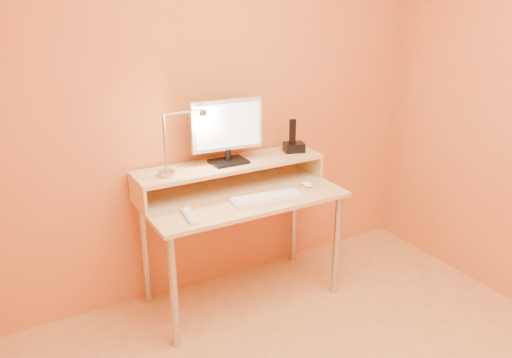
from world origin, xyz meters
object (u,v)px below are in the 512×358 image
monitor_panel (227,125)px  remote_control (190,216)px  keyboard (267,199)px  lamp_base (167,173)px  phone_dock (294,147)px  mouse (307,184)px

monitor_panel → remote_control: monitor_panel is taller
keyboard → remote_control: (-0.48, 0.01, -0.00)m
lamp_base → phone_dock: (0.89, 0.03, 0.02)m
monitor_panel → lamp_base: 0.47m
monitor_panel → keyboard: bearing=-67.9°
lamp_base → keyboard: (0.51, -0.28, -0.16)m
keyboard → mouse: 0.34m
remote_control → monitor_panel: bearing=44.6°
phone_dock → keyboard: phone_dock is taller
keyboard → remote_control: bearing=-174.6°
remote_control → keyboard: bearing=5.0°
mouse → remote_control: bearing=-176.4°
lamp_base → mouse: bearing=-13.4°
lamp_base → remote_control: lamp_base is taller
lamp_base → mouse: 0.88m
phone_dock → remote_control: (-0.87, -0.30, -0.18)m
lamp_base → keyboard: size_ratio=0.24×
phone_dock → mouse: phone_dock is taller
mouse → remote_control: (-0.82, -0.07, -0.01)m
monitor_panel → lamp_base: monitor_panel is taller
mouse → lamp_base: bearing=165.4°
phone_dock → remote_control: phone_dock is taller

